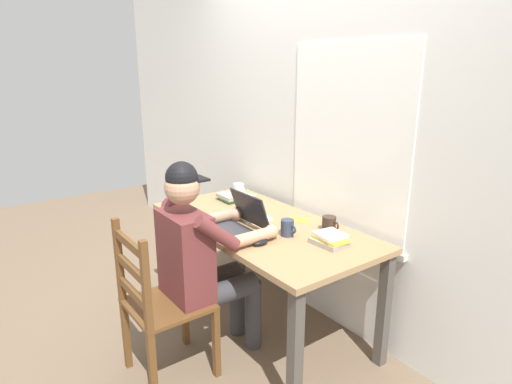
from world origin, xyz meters
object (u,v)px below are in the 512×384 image
at_px(desk, 260,236).
at_px(coffee_mug_white, 239,189).
at_px(coffee_mug_spare, 329,224).
at_px(seated_person, 202,254).
at_px(laptop, 238,222).
at_px(computer_mouse, 260,242).
at_px(wooden_chair, 159,305).
at_px(coffee_mug_dark, 287,228).
at_px(book_stack_side, 229,197).
at_px(book_stack_main, 330,239).
at_px(landscape_photo_print, 299,220).

bearing_deg(desk, coffee_mug_white, 157.88).
distance_m(desk, coffee_mug_spare, 0.46).
height_order(seated_person, laptop, seated_person).
bearing_deg(computer_mouse, wooden_chair, -112.29).
distance_m(coffee_mug_dark, book_stack_side, 0.79).
xyz_separation_m(laptop, coffee_mug_dark, (0.24, 0.19, -0.00)).
height_order(desk, wooden_chair, wooden_chair).
relative_size(seated_person, coffee_mug_white, 10.23).
bearing_deg(laptop, coffee_mug_white, 145.46).
xyz_separation_m(desk, laptop, (0.02, -0.19, 0.14)).
distance_m(coffee_mug_white, coffee_mug_spare, 0.97).
distance_m(wooden_chair, laptop, 0.66).
height_order(coffee_mug_dark, book_stack_main, coffee_mug_dark).
bearing_deg(coffee_mug_spare, laptop, -126.57).
relative_size(computer_mouse, book_stack_side, 0.54).
distance_m(laptop, coffee_mug_dark, 0.31).
xyz_separation_m(seated_person, coffee_mug_dark, (0.20, 0.47, 0.12)).
relative_size(laptop, coffee_mug_dark, 2.84).
distance_m(computer_mouse, coffee_mug_dark, 0.22).
relative_size(coffee_mug_white, coffee_mug_dark, 1.04).
height_order(seated_person, computer_mouse, seated_person).
bearing_deg(book_stack_main, laptop, -148.80).
relative_size(coffee_mug_spare, book_stack_main, 0.62).
distance_m(seated_person, coffee_mug_dark, 0.52).
bearing_deg(coffee_mug_dark, wooden_chair, -105.12).
bearing_deg(book_stack_side, computer_mouse, -21.33).
height_order(book_stack_main, landscape_photo_print, book_stack_main).
bearing_deg(computer_mouse, landscape_photo_print, 112.11).
distance_m(wooden_chair, computer_mouse, 0.65).
height_order(coffee_mug_white, coffee_mug_spare, coffee_mug_spare).
bearing_deg(coffee_mug_white, book_stack_side, -57.27).
height_order(desk, coffee_mug_dark, coffee_mug_dark).
relative_size(desk, computer_mouse, 15.73).
xyz_separation_m(laptop, book_stack_side, (-0.54, 0.29, -0.03)).
bearing_deg(seated_person, coffee_mug_white, 133.55).
height_order(computer_mouse, coffee_mug_dark, coffee_mug_dark).
bearing_deg(book_stack_side, seated_person, -44.05).
bearing_deg(landscape_photo_print, wooden_chair, -113.11).
bearing_deg(landscape_photo_print, seated_person, -113.90).
distance_m(computer_mouse, book_stack_main, 0.39).
bearing_deg(coffee_mug_white, seated_person, -46.45).
bearing_deg(coffee_mug_spare, seated_person, -111.95).
height_order(computer_mouse, coffee_mug_spare, coffee_mug_spare).
bearing_deg(desk, wooden_chair, -85.09).
relative_size(wooden_chair, computer_mouse, 9.29).
bearing_deg(book_stack_side, coffee_mug_white, 122.73).
distance_m(coffee_mug_dark, landscape_photo_print, 0.30).
xyz_separation_m(wooden_chair, book_stack_main, (0.45, 0.85, 0.33)).
bearing_deg(wooden_chair, landscape_photo_print, 88.00).
height_order(laptop, coffee_mug_spare, laptop).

